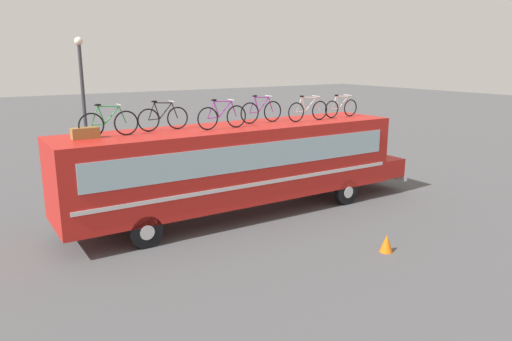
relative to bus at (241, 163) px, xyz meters
The scene contains 11 objects.
ground_plane 1.86m from the bus, behind, with size 120.00×120.00×0.00m, color #4C4C4F.
bus is the anchor object (origin of this frame).
luggage_bag_1 5.28m from the bus, behind, with size 0.76×0.33×0.32m, color olive.
rooftop_bicycle_1 4.72m from the bus, behind, with size 1.74×0.44×0.97m.
rooftop_bicycle_2 3.13m from the bus, behind, with size 1.69×0.44×0.95m.
rooftop_bicycle_3 1.92m from the bus, 161.63° to the right, with size 1.78×0.44×0.97m.
rooftop_bicycle_4 1.96m from the bus, 13.62° to the left, with size 1.70×0.44×0.98m.
rooftop_bicycle_5 3.14m from the bus, ahead, with size 1.78×0.44×0.93m.
rooftop_bicycle_6 4.73m from the bus, ahead, with size 1.61×0.44×0.88m.
traffic_cone 5.62m from the bus, 71.36° to the right, with size 0.37×0.37×0.52m, color orange.
street_lamp 6.97m from the bus, 124.42° to the left, with size 0.32×0.32×6.13m.
Camera 1 is at (-8.03, -13.80, 5.40)m, focal length 33.54 mm.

